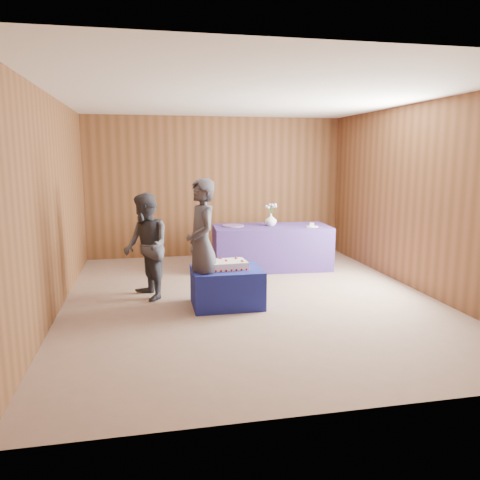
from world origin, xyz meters
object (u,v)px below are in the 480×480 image
object	(u,v)px
sheet_cake	(226,265)
vase	(271,220)
guest_right	(146,247)
serving_table	(271,247)
guest_left	(202,245)
cake_table	(227,287)

from	to	relation	value
sheet_cake	vase	size ratio (longest dim) A/B	2.78
sheet_cake	guest_right	bearing A→B (deg)	150.24
serving_table	guest_left	world-z (taller)	guest_left
cake_table	sheet_cake	world-z (taller)	sheet_cake
cake_table	serving_table	bearing A→B (deg)	59.87
sheet_cake	vase	bearing A→B (deg)	56.32
cake_table	guest_left	world-z (taller)	guest_left
sheet_cake	vase	xyz separation A→B (m)	(1.13, 1.93, 0.31)
sheet_cake	guest_right	xyz separation A→B (m)	(-1.01, 0.50, 0.18)
serving_table	guest_right	size ratio (longest dim) A/B	1.37
sheet_cake	guest_right	distance (m)	1.14
cake_table	vase	xyz separation A→B (m)	(1.12, 1.95, 0.61)
serving_table	sheet_cake	bearing A→B (deg)	-117.42
sheet_cake	guest_left	xyz separation A→B (m)	(-0.32, -0.06, 0.29)
cake_table	vase	distance (m)	2.33
vase	guest_right	distance (m)	2.58
sheet_cake	guest_right	size ratio (longest dim) A/B	0.40
sheet_cake	guest_left	bearing A→B (deg)	-172.45
vase	guest_left	size ratio (longest dim) A/B	0.13
serving_table	cake_table	bearing A→B (deg)	-116.87
serving_table	vase	world-z (taller)	vase
vase	sheet_cake	bearing A→B (deg)	-120.40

